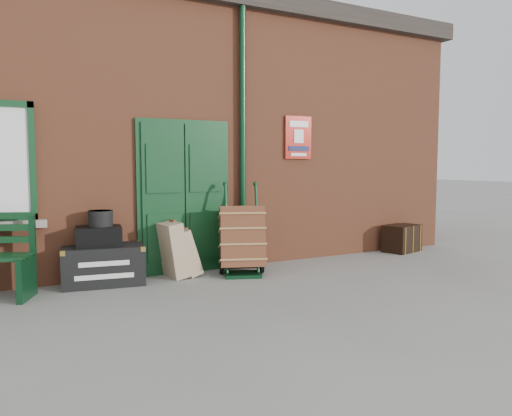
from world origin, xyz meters
TOP-DOWN VIEW (x-y plane):
  - ground at (0.00, 0.00)m, footprint 80.00×80.00m
  - station_building at (-0.00, 3.49)m, footprint 10.30×4.30m
  - houdini_trunk at (-1.53, 1.25)m, footprint 1.13×0.73m
  - strongbox at (-1.58, 1.25)m, footprint 0.64×0.51m
  - hatbox at (-1.55, 1.25)m, footprint 0.36×0.36m
  - suitcase_back at (-0.58, 1.25)m, footprint 0.39×0.59m
  - suitcase_front at (-0.40, 1.25)m, footprint 0.45×0.54m
  - porter_trolley at (0.39, 0.94)m, footprint 0.84×0.87m
  - dark_trunk at (3.85, 1.25)m, footprint 0.78×0.61m

SIDE VIEW (x-z plane):
  - ground at x=0.00m, z-range 0.00..0.00m
  - dark_trunk at x=3.85m, z-range 0.00..0.50m
  - houdini_trunk at x=-1.53m, z-range 0.00..0.53m
  - suitcase_front at x=-0.40m, z-range 0.00..0.70m
  - suitcase_back at x=-0.58m, z-range 0.00..0.80m
  - porter_trolley at x=0.39m, z-range -0.15..1.17m
  - strongbox at x=-1.58m, z-range 0.53..0.79m
  - hatbox at x=-1.55m, z-range 0.79..1.00m
  - station_building at x=0.00m, z-range -0.02..4.34m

